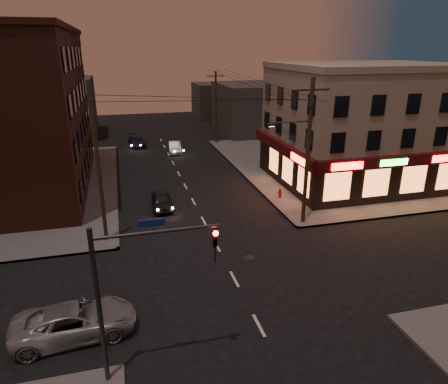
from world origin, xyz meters
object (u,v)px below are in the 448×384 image
object	(u,v)px
suv_cross	(75,321)
sedan_far	(137,141)
sedan_mid	(175,147)
sedan_near	(162,201)
fire_hydrant	(280,192)

from	to	relation	value
suv_cross	sedan_far	world-z (taller)	suv_cross
suv_cross	sedan_mid	size ratio (longest dim) A/B	1.30
sedan_mid	sedan_far	world-z (taller)	sedan_mid
suv_cross	sedan_mid	distance (m)	32.46
suv_cross	sedan_near	size ratio (longest dim) A/B	1.39
suv_cross	sedan_far	xyz separation A→B (m)	(4.61, 35.51, -0.08)
sedan_far	fire_hydrant	xyz separation A→B (m)	(10.41, -22.25, -0.04)
suv_cross	fire_hydrant	xyz separation A→B (m)	(15.02, 13.27, -0.12)
sedan_near	fire_hydrant	distance (m)	9.73
sedan_far	fire_hydrant	world-z (taller)	sedan_far
sedan_near	sedan_far	size ratio (longest dim) A/B	0.85
sedan_far	sedan_mid	bearing A→B (deg)	-51.31
sedan_far	fire_hydrant	bearing A→B (deg)	-70.97
sedan_far	sedan_near	bearing A→B (deg)	-94.22
fire_hydrant	sedan_far	bearing A→B (deg)	115.08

